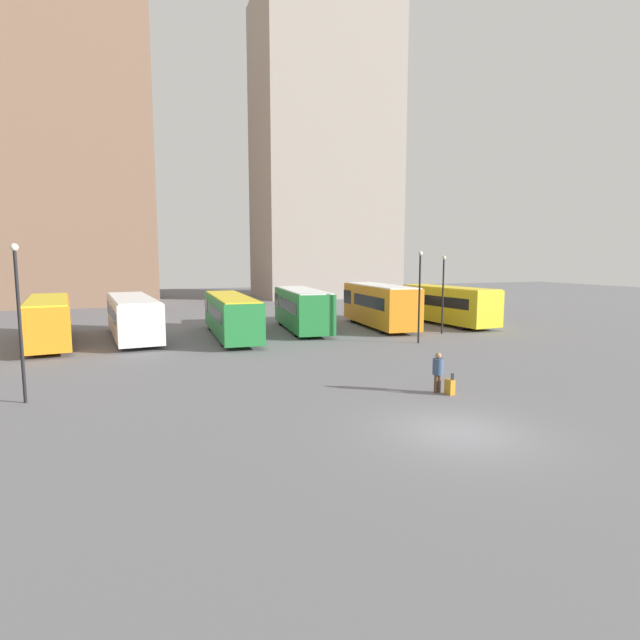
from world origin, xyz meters
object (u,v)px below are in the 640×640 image
(bus_3, at_px, (302,308))
(lamp_post_2, at_px, (420,290))
(bus_2, at_px, (231,314))
(lamp_post_1, at_px, (443,288))
(bus_1, at_px, (132,316))
(suitcase, at_px, (450,387))
(bus_0, at_px, (49,319))
(bus_5, at_px, (447,304))
(lamp_post_0, at_px, (19,311))
(bus_4, at_px, (379,304))
(traveler, at_px, (438,369))

(bus_3, xyz_separation_m, lamp_post_2, (5.16, -8.22, 1.75))
(bus_2, distance_m, lamp_post_1, 15.10)
(bus_3, bearing_deg, bus_1, 95.48)
(suitcase, height_order, lamp_post_1, lamp_post_1)
(bus_2, bearing_deg, lamp_post_2, -120.23)
(bus_1, relative_size, suitcase, 12.85)
(bus_0, distance_m, bus_5, 29.16)
(suitcase, bearing_deg, bus_1, 24.76)
(lamp_post_1, bearing_deg, suitcase, -122.70)
(lamp_post_2, bearing_deg, bus_5, 45.52)
(suitcase, relative_size, lamp_post_0, 0.15)
(bus_4, xyz_separation_m, traveler, (-6.58, -18.22, -0.84))
(bus_5, height_order, lamp_post_1, lamp_post_1)
(traveler, xyz_separation_m, lamp_post_2, (5.55, 10.61, 2.45))
(bus_5, bearing_deg, traveler, 139.78)
(suitcase, distance_m, lamp_post_2, 12.60)
(bus_1, relative_size, bus_4, 1.12)
(lamp_post_2, bearing_deg, traveler, -117.62)
(bus_3, relative_size, traveler, 6.25)
(bus_3, height_order, suitcase, bus_3)
(bus_1, distance_m, traveler, 22.19)
(bus_2, relative_size, bus_5, 1.22)
(bus_0, height_order, bus_1, bus_0)
(bus_5, bearing_deg, lamp_post_1, 136.96)
(bus_4, bearing_deg, suitcase, 166.05)
(lamp_post_1, bearing_deg, bus_0, 168.91)
(bus_4, relative_size, suitcase, 11.42)
(lamp_post_2, bearing_deg, bus_4, 82.29)
(bus_4, height_order, bus_5, bus_4)
(lamp_post_0, height_order, lamp_post_2, lamp_post_0)
(bus_3, relative_size, lamp_post_2, 1.76)
(bus_1, xyz_separation_m, bus_4, (18.16, -0.71, 0.26))
(bus_0, relative_size, lamp_post_2, 1.98)
(bus_1, xyz_separation_m, bus_2, (6.35, -1.52, 0.01))
(bus_3, distance_m, suitcase, 19.29)
(bus_1, bearing_deg, bus_5, -98.25)
(bus_2, height_order, suitcase, bus_2)
(lamp_post_0, bearing_deg, bus_1, 75.94)
(bus_1, relative_size, traveler, 6.95)
(lamp_post_0, bearing_deg, bus_0, 94.97)
(bus_3, bearing_deg, bus_2, 110.21)
(lamp_post_2, bearing_deg, bus_1, 154.12)
(bus_0, height_order, bus_2, bus_0)
(bus_3, bearing_deg, lamp_post_0, 139.18)
(traveler, height_order, lamp_post_1, lamp_post_1)
(traveler, bearing_deg, lamp_post_0, 68.25)
(bus_3, distance_m, lamp_post_1, 10.46)
(bus_1, height_order, bus_3, bus_3)
(traveler, distance_m, lamp_post_1, 16.57)
(bus_0, relative_size, traveler, 7.06)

